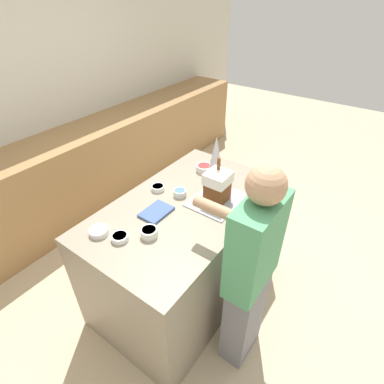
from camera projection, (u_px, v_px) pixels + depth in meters
name	position (u px, v px, depth m)	size (l,w,h in m)	color
ground_plane	(186.00, 286.00, 2.71)	(12.00, 12.00, 0.00)	#C6B28E
wall_back	(20.00, 102.00, 2.93)	(8.00, 0.05, 2.60)	beige
back_cabinet_block	(61.00, 183.00, 3.25)	(6.00, 0.60, 0.95)	#9E7547
kitchen_island	(186.00, 250.00, 2.44)	(1.53, 0.90, 0.94)	gray
baking_tray	(217.00, 200.00, 2.22)	(0.41, 0.33, 0.01)	#9E9EA8
gingerbread_house	(218.00, 186.00, 2.14)	(0.17, 0.16, 0.32)	brown
decorative_tree	(216.00, 159.00, 2.33)	(0.14, 0.14, 0.38)	silver
candy_bowl_front_corner	(180.00, 193.00, 2.25)	(0.10, 0.10, 0.05)	silver
candy_bowl_near_tray_left	(99.00, 231.00, 1.91)	(0.12, 0.12, 0.04)	white
candy_bowl_near_tray_right	(158.00, 188.00, 2.32)	(0.10, 0.10, 0.04)	white
candy_bowl_far_left	(204.00, 168.00, 2.54)	(0.13, 0.13, 0.05)	silver
candy_bowl_behind_tray	(120.00, 237.00, 1.87)	(0.11, 0.11, 0.04)	white
candy_bowl_far_right	(149.00, 232.00, 1.89)	(0.11, 0.11, 0.05)	white
cookbook	(156.00, 212.00, 2.09)	(0.22, 0.16, 0.02)	#3F598C
person	(250.00, 275.00, 1.81)	(0.41, 0.51, 1.57)	slate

